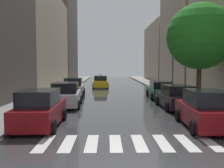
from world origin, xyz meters
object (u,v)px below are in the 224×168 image
object	(u,v)px
street_tree_right	(200,37)
parked_car_left_second	(66,95)
parked_car_right_nearest	(205,110)
lamp_post_right	(173,53)
parked_car_left_third	(74,88)
parked_car_right_second	(176,97)
taxi_midroad	(101,82)
parked_car_right_third	(160,90)
parked_car_left_nearest	(40,110)

from	to	relation	value
street_tree_right	parked_car_left_second	bearing A→B (deg)	-175.52
parked_car_right_nearest	lamp_post_right	world-z (taller)	lamp_post_right
parked_car_left_third	parked_car_right_nearest	size ratio (longest dim) A/B	1.04
parked_car_right_second	taxi_midroad	bearing A→B (deg)	17.72
parked_car_right_third	parked_car_left_third	bearing A→B (deg)	79.16
parked_car_left_nearest	lamp_post_right	bearing A→B (deg)	-38.09
parked_car_left_nearest	parked_car_right_nearest	distance (m)	7.84
street_tree_right	parked_car_left_third	bearing A→B (deg)	151.84
parked_car_right_third	street_tree_right	world-z (taller)	street_tree_right
street_tree_right	lamp_post_right	world-z (taller)	street_tree_right
parked_car_left_third	parked_car_right_nearest	xyz separation A→B (m)	(7.83, -12.55, 0.00)
street_tree_right	lamp_post_right	xyz separation A→B (m)	(-0.58, 5.44, -0.99)
parked_car_right_third	street_tree_right	xyz separation A→B (m)	(2.16, -3.74, 4.37)
parked_car_left_nearest	taxi_midroad	distance (m)	21.71
parked_car_left_third	street_tree_right	bearing A→B (deg)	-120.89
parked_car_left_second	parked_car_left_nearest	bearing A→B (deg)	174.90
parked_car_right_third	parked_car_left_nearest	bearing A→B (deg)	144.03
parked_car_left_third	lamp_post_right	distance (m)	10.08
parked_car_left_third	parked_car_left_second	bearing A→B (deg)	179.54
parked_car_right_third	lamp_post_right	size ratio (longest dim) A/B	0.64
parked_car_right_nearest	parked_car_right_third	distance (m)	10.88
parked_car_left_nearest	lamp_post_right	world-z (taller)	lamp_post_right
lamp_post_right	street_tree_right	bearing A→B (deg)	-83.91
parked_car_left_third	parked_car_right_third	distance (m)	8.13
parked_car_left_second	taxi_midroad	size ratio (longest dim) A/B	0.96
lamp_post_right	parked_car_right_second	bearing A→B (deg)	-102.34
parked_car_left_nearest	parked_car_left_second	bearing A→B (deg)	-2.56
parked_car_left_second	parked_car_right_second	bearing A→B (deg)	-99.17
parked_car_right_third	parked_car_right_nearest	bearing A→B (deg)	-179.59
parked_car_left_third	parked_car_right_second	xyz separation A→B (m)	(7.98, -7.06, -0.07)
parked_car_left_nearest	parked_car_left_third	world-z (taller)	parked_car_left_nearest
parked_car_right_nearest	street_tree_right	xyz separation A→B (m)	(2.29, 7.14, 4.27)
parked_car_right_second	street_tree_right	size ratio (longest dim) A/B	0.61
parked_car_right_second	taxi_midroad	size ratio (longest dim) A/B	1.02
parked_car_left_third	parked_car_right_second	distance (m)	10.66
parked_car_left_second	parked_car_right_second	size ratio (longest dim) A/B	0.94
parked_car_left_nearest	parked_car_left_third	bearing A→B (deg)	-0.20
parked_car_left_nearest	street_tree_right	bearing A→B (deg)	-56.23
parked_car_right_third	street_tree_right	distance (m)	6.14
parked_car_right_nearest	parked_car_left_second	bearing A→B (deg)	52.40
parked_car_left_third	parked_car_right_nearest	bearing A→B (deg)	-150.79
parked_car_left_second	parked_car_right_nearest	xyz separation A→B (m)	(7.58, -6.37, 0.02)
parked_car_left_third	parked_car_right_second	bearing A→B (deg)	-134.24
parked_car_left_nearest	parked_car_left_third	distance (m)	12.22
parked_car_left_nearest	parked_car_left_second	distance (m)	6.04
parked_car_left_second	parked_car_left_third	bearing A→B (deg)	-0.44
taxi_midroad	lamp_post_right	world-z (taller)	lamp_post_right
parked_car_left_second	parked_car_right_nearest	size ratio (longest dim) A/B	0.97
parked_car_left_nearest	lamp_post_right	distance (m)	15.87
street_tree_right	parked_car_right_nearest	bearing A→B (deg)	-107.76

